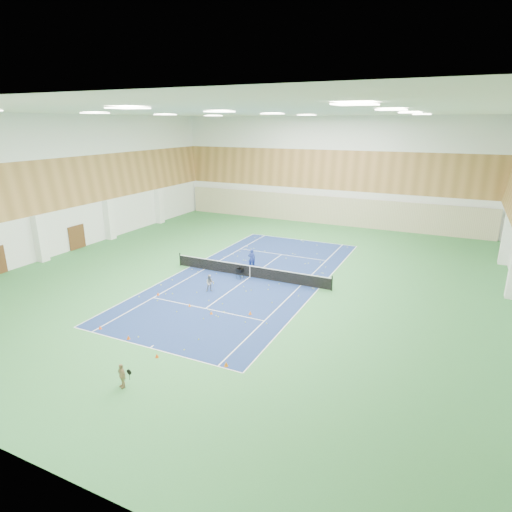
# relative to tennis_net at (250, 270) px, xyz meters

# --- Properties ---
(ground) EXTENTS (40.00, 40.00, 0.00)m
(ground) POSITION_rel_tennis_net_xyz_m (0.00, 0.00, -0.55)
(ground) COLOR #31743A
(ground) RESTS_ON ground
(room_shell) EXTENTS (36.00, 40.00, 12.00)m
(room_shell) POSITION_rel_tennis_net_xyz_m (0.00, 0.00, 5.45)
(room_shell) COLOR white
(room_shell) RESTS_ON ground
(wood_cladding) EXTENTS (36.00, 40.00, 8.00)m
(wood_cladding) POSITION_rel_tennis_net_xyz_m (0.00, 0.00, 7.45)
(wood_cladding) COLOR #A7753E
(wood_cladding) RESTS_ON room_shell
(ceiling_light_grid) EXTENTS (21.40, 25.40, 0.06)m
(ceiling_light_grid) POSITION_rel_tennis_net_xyz_m (0.00, 0.00, 11.37)
(ceiling_light_grid) COLOR white
(ceiling_light_grid) RESTS_ON room_shell
(court_surface) EXTENTS (10.97, 23.77, 0.01)m
(court_surface) POSITION_rel_tennis_net_xyz_m (0.00, 0.00, -0.55)
(court_surface) COLOR navy
(court_surface) RESTS_ON ground
(tennis_balls_scatter) EXTENTS (10.57, 22.77, 0.07)m
(tennis_balls_scatter) POSITION_rel_tennis_net_xyz_m (0.00, 0.00, -0.50)
(tennis_balls_scatter) COLOR #C1D424
(tennis_balls_scatter) RESTS_ON ground
(tennis_net) EXTENTS (12.80, 0.10, 1.10)m
(tennis_net) POSITION_rel_tennis_net_xyz_m (0.00, 0.00, 0.00)
(tennis_net) COLOR black
(tennis_net) RESTS_ON ground
(back_curtain) EXTENTS (35.40, 0.16, 3.20)m
(back_curtain) POSITION_rel_tennis_net_xyz_m (0.00, 19.75, 1.05)
(back_curtain) COLOR #C6B793
(back_curtain) RESTS_ON ground
(door_left_b) EXTENTS (0.08, 1.80, 2.20)m
(door_left_b) POSITION_rel_tennis_net_xyz_m (-17.92, 0.00, 0.55)
(door_left_b) COLOR #593319
(door_left_b) RESTS_ON ground
(coach) EXTENTS (0.68, 0.57, 1.61)m
(coach) POSITION_rel_tennis_net_xyz_m (-0.79, 1.94, 0.25)
(coach) COLOR navy
(coach) RESTS_ON ground
(child_court) EXTENTS (0.75, 0.72, 1.22)m
(child_court) POSITION_rel_tennis_net_xyz_m (-1.24, -3.77, 0.06)
(child_court) COLOR gray
(child_court) RESTS_ON ground
(child_apron) EXTENTS (0.74, 0.52, 1.17)m
(child_apron) POSITION_rel_tennis_net_xyz_m (1.12, -15.15, 0.03)
(child_apron) COLOR tan
(child_apron) RESTS_ON ground
(ball_cart) EXTENTS (0.54, 0.54, 0.81)m
(ball_cart) POSITION_rel_tennis_net_xyz_m (-0.54, -0.60, -0.14)
(ball_cart) COLOR black
(ball_cart) RESTS_ON ground
(cone_svc_a) EXTENTS (0.20, 0.20, 0.22)m
(cone_svc_a) POSITION_rel_tennis_net_xyz_m (-4.09, -5.92, -0.44)
(cone_svc_a) COLOR #D84C0B
(cone_svc_a) RESTS_ON ground
(cone_svc_b) EXTENTS (0.18, 0.18, 0.19)m
(cone_svc_b) POSITION_rel_tennis_net_xyz_m (-1.09, -6.55, -0.45)
(cone_svc_b) COLOR orange
(cone_svc_b) RESTS_ON ground
(cone_svc_c) EXTENTS (0.19, 0.19, 0.21)m
(cone_svc_c) POSITION_rel_tennis_net_xyz_m (0.76, -6.94, -0.45)
(cone_svc_c) COLOR orange
(cone_svc_c) RESTS_ON ground
(cone_svc_d) EXTENTS (0.21, 0.21, 0.23)m
(cone_svc_d) POSITION_rel_tennis_net_xyz_m (2.95, -5.95, -0.43)
(cone_svc_d) COLOR orange
(cone_svc_d) RESTS_ON ground
(cone_base_a) EXTENTS (0.19, 0.19, 0.21)m
(cone_base_a) POSITION_rel_tennis_net_xyz_m (-3.97, -11.37, -0.44)
(cone_base_a) COLOR #FF440D
(cone_base_a) RESTS_ON ground
(cone_base_b) EXTENTS (0.20, 0.20, 0.22)m
(cone_base_b) POSITION_rel_tennis_net_xyz_m (-1.68, -11.62, -0.44)
(cone_base_b) COLOR #D6500B
(cone_base_b) RESTS_ON ground
(cone_base_c) EXTENTS (0.19, 0.19, 0.21)m
(cone_base_c) POSITION_rel_tennis_net_xyz_m (0.92, -12.47, -0.45)
(cone_base_c) COLOR #F84A0D
(cone_base_c) RESTS_ON ground
(cone_base_d) EXTENTS (0.23, 0.23, 0.25)m
(cone_base_d) POSITION_rel_tennis_net_xyz_m (4.47, -11.68, -0.43)
(cone_base_d) COLOR orange
(cone_base_d) RESTS_ON ground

